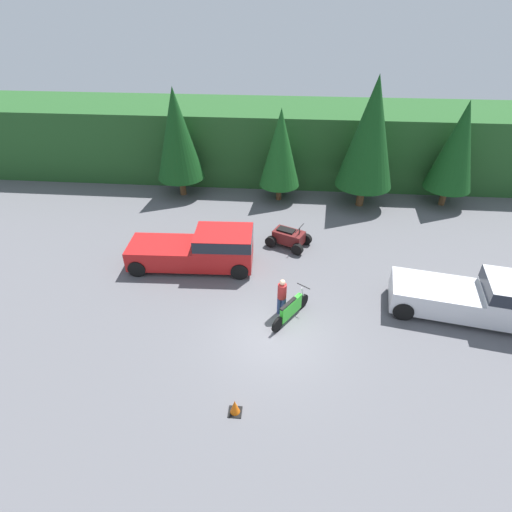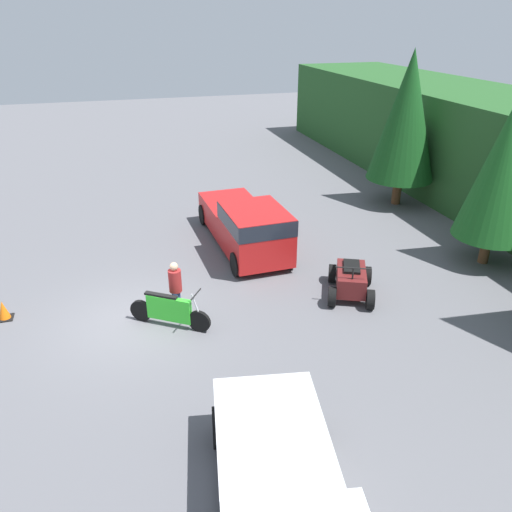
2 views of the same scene
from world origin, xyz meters
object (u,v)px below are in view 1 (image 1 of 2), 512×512
at_px(dirt_bike, 291,309).
at_px(pickup_truck_red, 202,248).
at_px(traffic_cone, 235,407).
at_px(pickup_truck_second, 488,298).
at_px(rider_person, 282,296).
at_px(quad_atv, 289,237).

bearing_deg(dirt_bike, pickup_truck_red, 85.73).
bearing_deg(traffic_cone, dirt_bike, 69.40).
xyz_separation_m(pickup_truck_second, dirt_bike, (-7.50, -0.73, -0.51)).
relative_size(pickup_truck_red, traffic_cone, 10.39).
bearing_deg(rider_person, pickup_truck_second, -62.27).
distance_m(dirt_bike, traffic_cone, 4.64).
distance_m(pickup_truck_red, traffic_cone, 8.01).
height_order(rider_person, traffic_cone, rider_person).
bearing_deg(pickup_truck_red, quad_atv, 26.39).
height_order(pickup_truck_red, quad_atv, pickup_truck_red).
xyz_separation_m(pickup_truck_red, quad_atv, (3.90, 2.13, -0.51)).
xyz_separation_m(dirt_bike, quad_atv, (-0.18, 5.38, -0.01)).
bearing_deg(pickup_truck_second, quad_atv, 158.75).
distance_m(pickup_truck_second, rider_person, 7.89).
bearing_deg(traffic_cone, pickup_truck_red, 107.91).
xyz_separation_m(pickup_truck_second, traffic_cone, (-9.13, -5.07, -0.72)).
height_order(pickup_truck_second, dirt_bike, pickup_truck_second).
relative_size(pickup_truck_red, dirt_bike, 2.87).
bearing_deg(pickup_truck_red, dirt_bike, -40.81).
bearing_deg(traffic_cone, pickup_truck_second, 29.04).
bearing_deg(dirt_bike, quad_atv, 36.19).
relative_size(pickup_truck_second, dirt_bike, 3.12).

